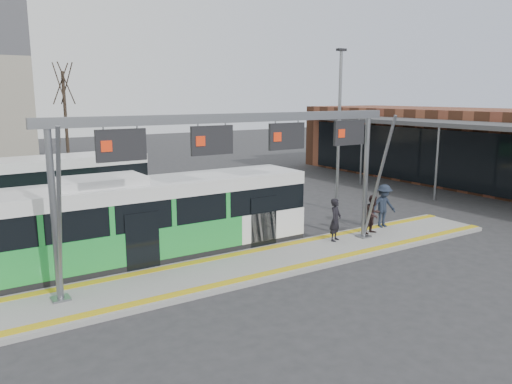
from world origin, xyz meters
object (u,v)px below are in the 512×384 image
Objects in this scene: hero_bus at (155,220)px; passenger_c at (384,206)px; gantry at (243,145)px; passenger_b at (373,214)px; passenger_a at (335,220)px.

hero_bus is 6.10× the size of passenger_c.
passenger_c is (9.99, -1.74, -0.36)m from hero_bus.
gantry is at bearing -167.26° from passenger_c.
passenger_b is (6.56, 0.23, -3.32)m from gantry.
passenger_b is (2.06, -0.05, -0.04)m from passenger_a.
gantry is at bearing 174.53° from passenger_b.
gantry is 7.35m from passenger_b.
gantry is at bearing -47.61° from hero_bus.
passenger_a reaches higher than passenger_b.
passenger_a is 0.90× the size of passenger_c.
hero_bus is at bearing 132.47° from gantry.
passenger_c is (3.22, 0.46, 0.10)m from passenger_a.
passenger_b is (8.83, -2.25, -0.50)m from hero_bus.
gantry is 7.82× the size of passenger_b.
gantry is at bearing 155.61° from passenger_a.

